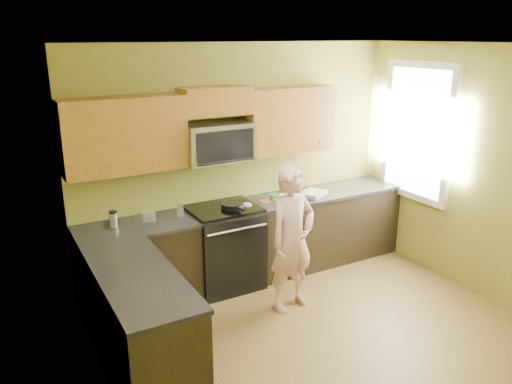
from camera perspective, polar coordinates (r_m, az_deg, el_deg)
floor at (r=4.91m, az=9.96°, el=-17.24°), size 4.00×4.00×0.00m
ceiling at (r=4.05m, az=12.02°, el=16.06°), size 4.00×4.00×0.00m
wall_back at (r=5.89m, az=-1.64°, el=3.46°), size 4.00×0.00×4.00m
wall_left at (r=3.44m, az=-15.89°, el=-7.69°), size 0.00×4.00×4.00m
wall_right at (r=5.75m, az=26.40°, el=1.26°), size 0.00×4.00×4.00m
cabinet_back_run at (r=5.93m, az=-0.21°, el=-5.72°), size 4.00×0.60×0.88m
cabinet_left_run at (r=4.45m, az=-12.97°, el=-14.70°), size 0.60×1.60×0.88m
countertop_back at (r=5.76m, az=-0.16°, el=-1.54°), size 4.00×0.62×0.04m
countertop_left at (r=4.22m, az=-13.27°, el=-9.37°), size 0.62×1.60×0.04m
stove at (r=5.73m, az=-3.61°, el=-6.25°), size 0.76×0.65×0.95m
microwave at (r=5.52m, az=-4.36°, el=3.53°), size 0.76×0.40×0.42m
upper_cab_left at (r=5.23m, az=-14.40°, el=2.23°), size 1.22×0.33×0.75m
upper_cab_right at (r=5.99m, az=3.68°, el=4.66°), size 1.12×0.33×0.75m
upper_cab_over_mw at (r=5.43m, az=-4.68°, el=10.27°), size 0.76×0.33×0.30m
window at (r=6.39m, az=17.87°, el=6.49°), size 0.06×1.06×1.66m
woman at (r=5.18m, az=4.12°, el=-5.37°), size 0.61×0.45×1.53m
frying_pan at (r=5.54m, az=-2.71°, el=-1.77°), size 0.27×0.45×0.06m
butter_tub at (r=5.89m, az=2.18°, el=-0.90°), size 0.15×0.15×0.09m
toast_slice at (r=5.82m, az=1.05°, el=-1.04°), size 0.11×0.11×0.01m
napkin_a at (r=5.61m, az=-1.05°, el=-1.52°), size 0.14×0.14×0.06m
napkin_b at (r=5.92m, az=2.82°, el=-0.49°), size 0.15×0.16×0.07m
dish_towel at (r=6.07m, az=6.54°, el=-0.19°), size 0.38×0.35×0.05m
travel_mug at (r=5.26m, az=-15.80°, el=-3.88°), size 0.10×0.10×0.17m
glass_a at (r=5.31m, az=-12.38°, el=-2.71°), size 0.08×0.08×0.12m
glass_b at (r=5.41m, az=-8.59°, el=-2.10°), size 0.08×0.08×0.12m
glass_c at (r=5.31m, az=-11.71°, el=-2.67°), size 0.07×0.07×0.12m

